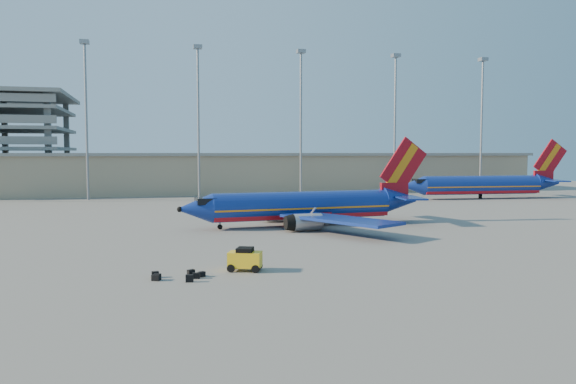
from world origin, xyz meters
The scene contains 7 objects.
ground centered at (0.00, 0.00, 0.00)m, with size 220.00×220.00×0.00m, color slate.
terminal_building centered at (10.00, 58.00, 4.32)m, with size 122.00×16.00×8.50m.
light_mast_row centered at (5.00, 46.00, 17.55)m, with size 101.60×1.60×28.65m.
aircraft_main centered at (4.09, 2.25, 2.26)m, with size 31.24×29.96×10.58m.
aircraft_second centered at (46.76, 31.61, 2.57)m, with size 33.07×12.86×11.19m.
baggage_tug centered at (-7.26, -21.25, 0.89)m, with size 2.75×2.21×1.72m.
luggage_pile centered at (-12.24, -22.73, 0.22)m, with size 3.69×2.32×0.50m.
Camera 1 is at (-13.79, -61.26, 8.65)m, focal length 35.00 mm.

